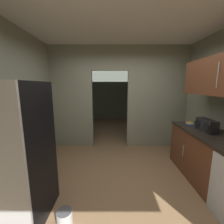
{
  "coord_description": "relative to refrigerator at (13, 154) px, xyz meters",
  "views": [
    {
      "loc": [
        -0.19,
        -2.24,
        1.7
      ],
      "look_at": [
        -0.19,
        0.5,
        1.21
      ],
      "focal_mm": 23.52,
      "sensor_mm": 36.0,
      "label": 1
    }
  ],
  "objects": [
    {
      "name": "paint_can",
      "position": [
        0.63,
        -0.12,
        -0.79
      ],
      "size": [
        0.2,
        0.2,
        0.18
      ],
      "color": "silver",
      "rests_on": "ground"
    },
    {
      "name": "boombox",
      "position": [
        2.88,
        0.82,
        0.14
      ],
      "size": [
        0.17,
        0.42,
        0.24
      ],
      "color": "black",
      "rests_on": "lower_cabinet_run"
    },
    {
      "name": "kitchen_partition",
      "position": [
        1.47,
        2.35,
        0.57
      ],
      "size": [
        3.69,
        0.12,
        2.73
      ],
      "color": "gray",
      "rests_on": "ground"
    },
    {
      "name": "lower_cabinet_run",
      "position": [
        2.91,
        0.48,
        -0.42
      ],
      "size": [
        0.68,
        2.15,
        0.9
      ],
      "color": "brown",
      "rests_on": "ground"
    },
    {
      "name": "kitchen_overhead_slab",
      "position": [
        1.41,
        1.1,
        1.88
      ],
      "size": [
        4.09,
        7.58,
        0.06
      ],
      "primitive_type": "cube",
      "color": "silver"
    },
    {
      "name": "book_stack",
      "position": [
        2.83,
        1.26,
        0.05
      ],
      "size": [
        0.14,
        0.17,
        0.06
      ],
      "color": "#2D609E",
      "rests_on": "lower_cabinet_run"
    },
    {
      "name": "ground",
      "position": [
        1.41,
        0.56,
        -0.87
      ],
      "size": [
        20.0,
        20.0,
        0.0
      ],
      "primitive_type": "plane",
      "color": "brown"
    },
    {
      "name": "adjoining_room_shell",
      "position": [
        1.41,
        4.7,
        0.49
      ],
      "size": [
        3.69,
        3.54,
        2.73
      ],
      "color": "gray",
      "rests_on": "ground"
    },
    {
      "name": "refrigerator",
      "position": [
        0.0,
        0.0,
        0.0
      ],
      "size": [
        0.77,
        0.79,
        1.75
      ],
      "color": "black",
      "rests_on": "ground"
    }
  ]
}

